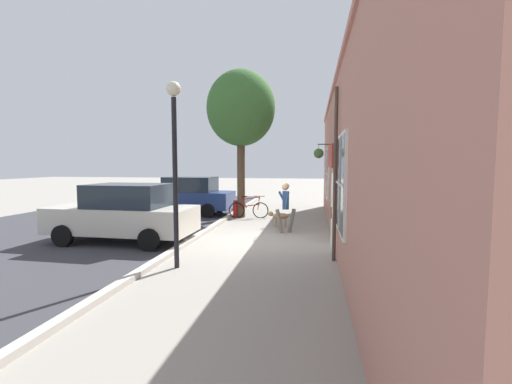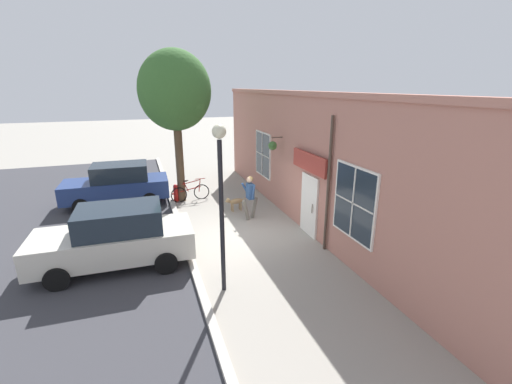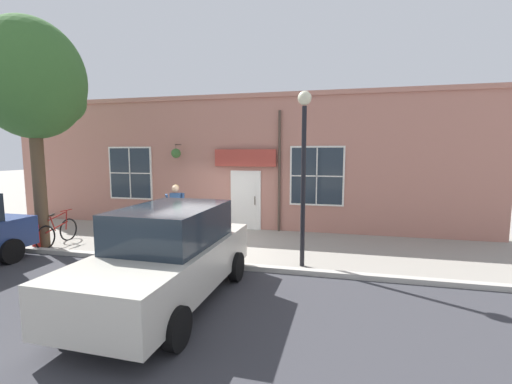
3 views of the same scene
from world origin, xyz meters
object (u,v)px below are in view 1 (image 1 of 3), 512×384
street_tree_by_curb (242,110)px  parked_car_mid_block (124,213)px  street_lamp (175,145)px  pedestrian_walking (286,203)px  fire_hydrant (235,208)px  parked_car_nearest_curb (188,195)px  dog_on_leash (279,216)px  leaning_bicycle (249,209)px

street_tree_by_curb → parked_car_mid_block: (2.51, 5.26, -3.78)m
parked_car_mid_block → street_lamp: (-2.56, 2.18, 1.89)m
street_tree_by_curb → parked_car_mid_block: size_ratio=1.47×
pedestrian_walking → parked_car_mid_block: parked_car_mid_block is taller
parked_car_mid_block → fire_hydrant: (-2.20, -5.28, -0.48)m
parked_car_mid_block → fire_hydrant: size_ratio=5.63×
street_tree_by_curb → parked_car_nearest_curb: 4.67m
dog_on_leash → parked_car_mid_block: (4.35, 3.21, 0.47)m
street_lamp → fire_hydrant: street_lamp is taller
dog_on_leash → parked_car_nearest_curb: size_ratio=0.23×
parked_car_nearest_curb → parked_car_mid_block: 5.76m
fire_hydrant → pedestrian_walking: bearing=128.5°
pedestrian_walking → street_tree_by_curb: bearing=-54.9°
dog_on_leash → leaning_bicycle: size_ratio=0.58×
dog_on_leash → street_lamp: street_lamp is taller
dog_on_leash → street_tree_by_curb: 5.07m
pedestrian_walking → dog_on_leash: pedestrian_walking is taller
pedestrian_walking → fire_hydrant: 4.01m
street_tree_by_curb → fire_hydrant: (0.31, -0.02, -4.27)m
pedestrian_walking → parked_car_mid_block: bearing=25.0°
parked_car_nearest_curb → parked_car_mid_block: size_ratio=1.00×
pedestrian_walking → parked_car_mid_block: 5.16m
pedestrian_walking → fire_hydrant: pedestrian_walking is taller
parked_car_nearest_curb → fire_hydrant: 2.48m
fire_hydrant → leaning_bicycle: bearing=167.4°
pedestrian_walking → dog_on_leash: bearing=-72.6°
street_tree_by_curb → street_lamp: bearing=90.3°
parked_car_nearest_curb → street_lamp: (-2.74, 7.94, 1.89)m
dog_on_leash → fire_hydrant: 2.98m
street_lamp → parked_car_mid_block: bearing=-40.5°
parked_car_nearest_curb → fire_hydrant: bearing=168.7°
leaning_bicycle → fire_hydrant: (0.63, -0.14, 0.02)m
parked_car_mid_block → dog_on_leash: bearing=-143.6°
parked_car_nearest_curb → leaning_bicycle: bearing=168.5°
pedestrian_walking → street_tree_by_curb: size_ratio=0.27×
dog_on_leash → leaning_bicycle: bearing=-51.9°
street_tree_by_curb → street_lamp: 7.67m
fire_hydrant → parked_car_mid_block: bearing=67.4°
parked_car_mid_block → leaning_bicycle: bearing=-118.8°
pedestrian_walking → street_tree_by_curb: 5.23m
street_tree_by_curb → street_lamp: size_ratio=1.54×
dog_on_leash → fire_hydrant: bearing=-44.0°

